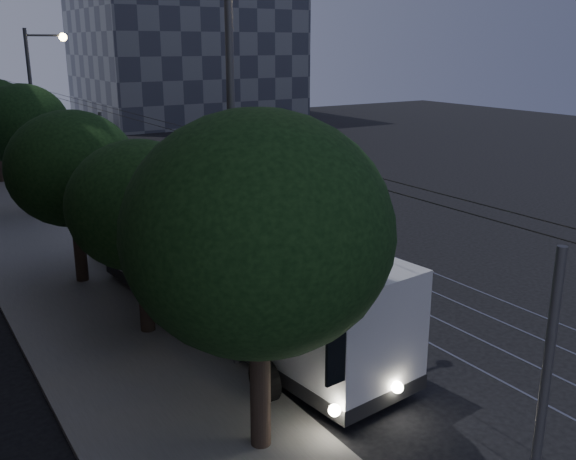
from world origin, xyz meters
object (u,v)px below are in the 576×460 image
at_px(car_white_c, 59,179).
at_px(streetlamp_near, 247,139).
at_px(pickup_silver, 152,249).
at_px(car_white_d, 32,156).
at_px(car_white_b, 71,185).
at_px(car_white_a, 116,206).
at_px(streetlamp_far, 40,98).
at_px(trolleybus, 230,271).

height_order(car_white_c, streetlamp_near, streetlamp_near).
distance_m(pickup_silver, car_white_d, 25.48).
bearing_deg(car_white_b, pickup_silver, -91.90).
bearing_deg(car_white_a, streetlamp_far, 107.56).
xyz_separation_m(pickup_silver, car_white_c, (0.45, 16.50, -0.18)).
xyz_separation_m(car_white_c, streetlamp_near, (-0.94, -25.17, 5.51)).
relative_size(trolleybus, car_white_c, 3.15).
xyz_separation_m(trolleybus, car_white_c, (0.25, 22.74, -1.13)).
bearing_deg(pickup_silver, car_white_c, 87.39).
distance_m(pickup_silver, car_white_c, 16.51).
relative_size(trolleybus, streetlamp_near, 1.29).
xyz_separation_m(car_white_b, streetlamp_near, (-0.97, -22.55, 5.42)).
xyz_separation_m(pickup_silver, car_white_d, (0.74, 25.47, -0.13)).
height_order(car_white_c, car_white_d, car_white_d).
distance_m(car_white_a, streetlamp_near, 18.00).
bearing_deg(car_white_a, pickup_silver, -96.65).
xyz_separation_m(car_white_a, car_white_b, (-0.81, 5.51, 0.13)).
height_order(car_white_d, streetlamp_far, streetlamp_far).
bearing_deg(car_white_b, car_white_d, 88.86).
bearing_deg(trolleybus, car_white_d, 83.07).
relative_size(trolleybus, pickup_silver, 2.11).
xyz_separation_m(pickup_silver, streetlamp_near, (-0.48, -8.67, 5.33)).
relative_size(pickup_silver, car_white_a, 1.63).
height_order(car_white_c, streetlamp_far, streetlamp_far).
xyz_separation_m(trolleybus, pickup_silver, (-0.20, 6.24, -0.95)).
bearing_deg(streetlamp_near, car_white_d, 87.95).
relative_size(pickup_silver, car_white_b, 1.16).
bearing_deg(car_white_a, trolleybus, -92.12).
relative_size(pickup_silver, car_white_c, 1.49).
bearing_deg(pickup_silver, car_white_b, 86.96).
relative_size(car_white_a, car_white_b, 0.71).
height_order(trolleybus, car_white_a, trolleybus).
height_order(car_white_a, car_white_c, car_white_c).
bearing_deg(car_white_d, streetlamp_near, -72.21).
xyz_separation_m(car_white_b, streetlamp_far, (-0.98, 1.01, 4.85)).
bearing_deg(car_white_a, car_white_d, 94.05).
bearing_deg(car_white_b, car_white_a, -81.52).
height_order(car_white_b, car_white_c, car_white_b).
height_order(pickup_silver, car_white_a, pickup_silver).
relative_size(trolleybus, car_white_a, 3.43).
relative_size(car_white_b, streetlamp_near, 0.53).
height_order(pickup_silver, car_white_c, pickup_silver).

